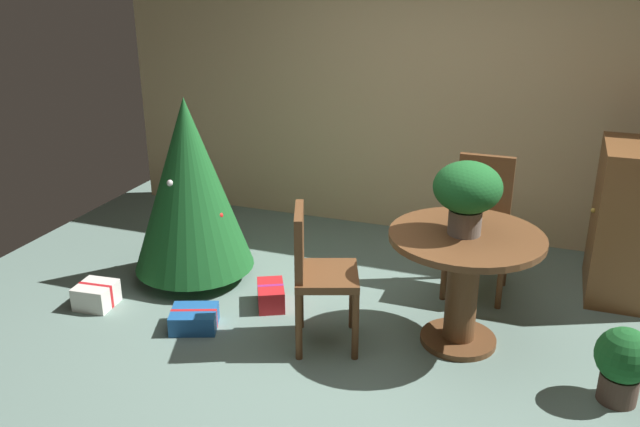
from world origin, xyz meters
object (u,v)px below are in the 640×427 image
(round_dining_table, at_px, (464,270))
(potted_plant, at_px, (623,362))
(wooden_chair_left, at_px, (316,269))
(flower_vase, at_px, (467,191))
(gift_box_blue, at_px, (194,319))
(gift_box_cream, at_px, (96,295))
(holiday_tree, at_px, (190,185))
(gift_box_red, at_px, (271,295))
(wooden_chair_far, at_px, (481,217))
(wooden_cabinet, at_px, (631,222))

(round_dining_table, relative_size, potted_plant, 2.11)
(round_dining_table, bearing_deg, potted_plant, -18.50)
(wooden_chair_left, bearing_deg, flower_vase, 20.28)
(gift_box_blue, bearing_deg, gift_box_cream, 177.93)
(flower_vase, bearing_deg, holiday_tree, 172.88)
(holiday_tree, distance_m, potted_plant, 3.11)
(round_dining_table, relative_size, gift_box_cream, 3.45)
(wooden_chair_left, bearing_deg, gift_box_red, 143.51)
(wooden_chair_far, xyz_separation_m, wooden_chair_left, (-0.87, -1.13, -0.04))
(wooden_chair_far, xyz_separation_m, holiday_tree, (-2.08, -0.56, 0.19))
(wooden_chair_far, relative_size, wooden_chair_left, 1.10)
(flower_vase, xyz_separation_m, wooden_chair_far, (0.02, 0.82, -0.47))
(gift_box_blue, xyz_separation_m, gift_box_cream, (-0.81, 0.03, 0.02))
(round_dining_table, distance_m, gift_box_cream, 2.58)
(wooden_chair_far, relative_size, holiday_tree, 0.71)
(round_dining_table, height_order, wooden_chair_far, wooden_chair_far)
(holiday_tree, distance_m, gift_box_cream, 1.03)
(holiday_tree, distance_m, gift_box_blue, 1.04)
(wooden_chair_far, distance_m, holiday_tree, 2.16)
(wooden_chair_far, height_order, wooden_cabinet, wooden_cabinet)
(gift_box_cream, bearing_deg, holiday_tree, 56.12)
(holiday_tree, relative_size, gift_box_red, 4.04)
(wooden_chair_far, relative_size, gift_box_red, 2.88)
(flower_vase, xyz_separation_m, wooden_cabinet, (1.04, 1.10, -0.47))
(round_dining_table, relative_size, wooden_chair_left, 1.04)
(flower_vase, xyz_separation_m, gift_box_red, (-1.32, 0.04, -0.96))
(round_dining_table, distance_m, wooden_cabinet, 1.50)
(round_dining_table, relative_size, gift_box_red, 2.72)
(flower_vase, distance_m, gift_box_blue, 1.99)
(gift_box_blue, height_order, potted_plant, potted_plant)
(wooden_chair_left, bearing_deg, gift_box_cream, -177.27)
(potted_plant, bearing_deg, gift_box_blue, -177.60)
(flower_vase, distance_m, wooden_cabinet, 1.59)
(gift_box_red, bearing_deg, wooden_chair_left, -36.49)
(wooden_cabinet, height_order, potted_plant, wooden_cabinet)
(round_dining_table, bearing_deg, gift_box_cream, -171.09)
(wooden_chair_far, height_order, potted_plant, wooden_chair_far)
(wooden_chair_left, height_order, holiday_tree, holiday_tree)
(gift_box_cream, bearing_deg, round_dining_table, 8.91)
(flower_vase, relative_size, gift_box_blue, 1.20)
(round_dining_table, bearing_deg, gift_box_red, 178.55)
(gift_box_cream, distance_m, gift_box_red, 1.25)
(holiday_tree, xyz_separation_m, gift_box_red, (0.74, -0.22, -0.68))
(holiday_tree, relative_size, gift_box_blue, 3.76)
(gift_box_red, distance_m, wooden_cabinet, 2.64)
(round_dining_table, height_order, gift_box_blue, round_dining_table)
(wooden_chair_left, height_order, wooden_cabinet, wooden_cabinet)
(round_dining_table, xyz_separation_m, wooden_chair_left, (-0.87, -0.32, 0.01))
(flower_vase, xyz_separation_m, wooden_chair_left, (-0.85, -0.31, -0.51))
(gift_box_cream, bearing_deg, gift_box_red, 20.05)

